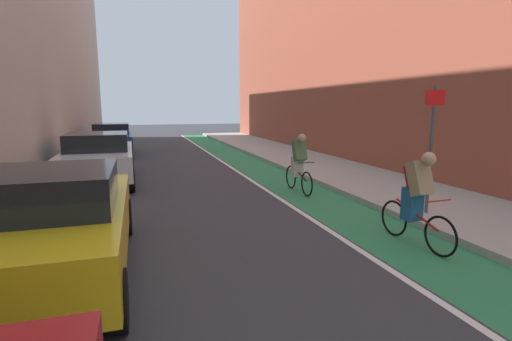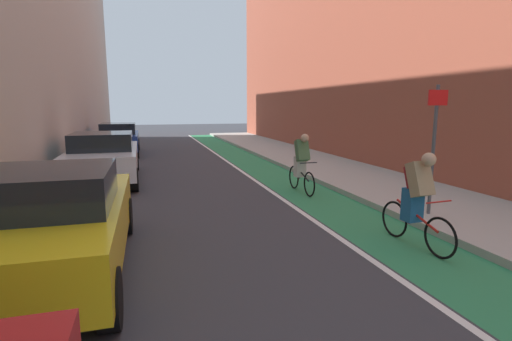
{
  "view_description": "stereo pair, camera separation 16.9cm",
  "coord_description": "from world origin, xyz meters",
  "px_view_note": "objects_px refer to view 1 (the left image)",
  "views": [
    {
      "loc": [
        -1.43,
        2.86,
        2.32
      ],
      "look_at": [
        0.69,
        9.68,
        1.11
      ],
      "focal_mm": 26.73,
      "sensor_mm": 36.0,
      "label": 1
    },
    {
      "loc": [
        -1.26,
        2.82,
        2.32
      ],
      "look_at": [
        0.69,
        9.68,
        1.11
      ],
      "focal_mm": 26.73,
      "sensor_mm": 36.0,
      "label": 2
    }
  ],
  "objects_px": {
    "parked_sedan_white": "(99,157)",
    "street_sign_post": "(432,138)",
    "cyclist_trailing": "(299,161)",
    "parked_sedan_yellow_cab": "(50,223)",
    "cyclist_mid": "(417,196)",
    "parked_sedan_blue": "(112,139)"
  },
  "relations": [
    {
      "from": "parked_sedan_white",
      "to": "street_sign_post",
      "type": "xyz_separation_m",
      "value": [
        6.82,
        -6.21,
        0.9
      ]
    },
    {
      "from": "cyclist_trailing",
      "to": "parked_sedan_white",
      "type": "bearing_deg",
      "value": 149.87
    },
    {
      "from": "parked_sedan_yellow_cab",
      "to": "cyclist_mid",
      "type": "height_order",
      "value": "cyclist_mid"
    },
    {
      "from": "parked_sedan_blue",
      "to": "street_sign_post",
      "type": "height_order",
      "value": "street_sign_post"
    },
    {
      "from": "parked_sedan_white",
      "to": "cyclist_trailing",
      "type": "relative_size",
      "value": 2.81
    },
    {
      "from": "parked_sedan_white",
      "to": "cyclist_trailing",
      "type": "distance_m",
      "value": 6.12
    },
    {
      "from": "cyclist_mid",
      "to": "street_sign_post",
      "type": "relative_size",
      "value": 0.65
    },
    {
      "from": "cyclist_trailing",
      "to": "street_sign_post",
      "type": "height_order",
      "value": "street_sign_post"
    },
    {
      "from": "parked_sedan_yellow_cab",
      "to": "parked_sedan_blue",
      "type": "height_order",
      "value": "same"
    },
    {
      "from": "parked_sedan_white",
      "to": "parked_sedan_blue",
      "type": "distance_m",
      "value": 6.91
    },
    {
      "from": "cyclist_mid",
      "to": "cyclist_trailing",
      "type": "bearing_deg",
      "value": 93.4
    },
    {
      "from": "parked_sedan_blue",
      "to": "cyclist_trailing",
      "type": "relative_size",
      "value": 2.69
    },
    {
      "from": "parked_sedan_white",
      "to": "cyclist_mid",
      "type": "bearing_deg",
      "value": -53.05
    },
    {
      "from": "cyclist_mid",
      "to": "cyclist_trailing",
      "type": "distance_m",
      "value": 4.31
    },
    {
      "from": "cyclist_mid",
      "to": "street_sign_post",
      "type": "distance_m",
      "value": 1.92
    },
    {
      "from": "parked_sedan_yellow_cab",
      "to": "cyclist_trailing",
      "type": "xyz_separation_m",
      "value": [
        5.3,
        3.95,
        0.06
      ]
    },
    {
      "from": "cyclist_trailing",
      "to": "cyclist_mid",
      "type": "bearing_deg",
      "value": -86.6
    },
    {
      "from": "cyclist_mid",
      "to": "street_sign_post",
      "type": "bearing_deg",
      "value": 42.59
    },
    {
      "from": "parked_sedan_blue",
      "to": "parked_sedan_white",
      "type": "bearing_deg",
      "value": -90.0
    },
    {
      "from": "parked_sedan_yellow_cab",
      "to": "street_sign_post",
      "type": "height_order",
      "value": "street_sign_post"
    },
    {
      "from": "cyclist_mid",
      "to": "cyclist_trailing",
      "type": "relative_size",
      "value": 1.0
    },
    {
      "from": "cyclist_trailing",
      "to": "street_sign_post",
      "type": "bearing_deg",
      "value": -64.07
    }
  ]
}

